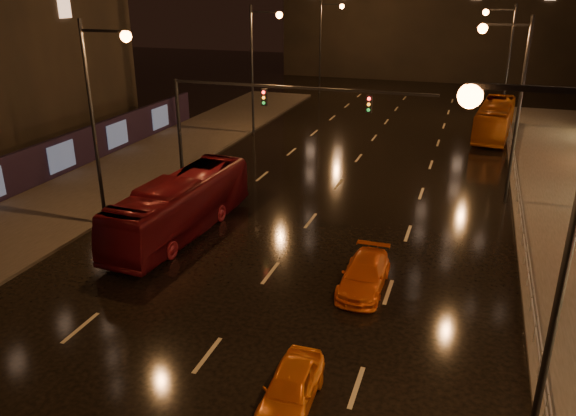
{
  "coord_description": "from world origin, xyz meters",
  "views": [
    {
      "loc": [
        7.43,
        -9.75,
        11.34
      ],
      "look_at": [
        0.33,
        11.35,
        2.5
      ],
      "focal_mm": 35.0,
      "sensor_mm": 36.0,
      "label": 1
    }
  ],
  "objects": [
    {
      "name": "ground",
      "position": [
        0.0,
        20.0,
        0.0
      ],
      "size": [
        140.0,
        140.0,
        0.0
      ],
      "primitive_type": "plane",
      "color": "black",
      "rests_on": "ground"
    },
    {
      "name": "sidewalk_left",
      "position": [
        -13.5,
        15.0,
        0.07
      ],
      "size": [
        7.0,
        70.0,
        0.15
      ],
      "primitive_type": "cube",
      "color": "#38332D",
      "rests_on": "ground"
    },
    {
      "name": "traffic_signal",
      "position": [
        -5.06,
        20.0,
        4.74
      ],
      "size": [
        15.31,
        0.32,
        6.2
      ],
      "color": "black",
      "rests_on": "ground"
    },
    {
      "name": "streetlight_right",
      "position": [
        8.92,
        2.0,
        6.43
      ],
      "size": [
        2.64,
        0.5,
        10.0
      ],
      "color": "black",
      "rests_on": "ground"
    },
    {
      "name": "railing_right",
      "position": [
        10.2,
        18.0,
        0.9
      ],
      "size": [
        0.05,
        56.0,
        1.0
      ],
      "color": "#99999E",
      "rests_on": "sidewalk_right"
    },
    {
      "name": "bus_red",
      "position": [
        -5.57,
        12.55,
        1.42
      ],
      "size": [
        2.89,
        10.31,
        2.84
      ],
      "primitive_type": "imported",
      "rotation": [
        0.0,
        0.0,
        -0.05
      ],
      "color": "#540C14",
      "rests_on": "ground"
    },
    {
      "name": "bus_curb",
      "position": [
        9.0,
        37.62,
        1.39
      ],
      "size": [
        3.28,
        10.15,
        2.78
      ],
      "primitive_type": "imported",
      "rotation": [
        0.0,
        0.0,
        -0.1
      ],
      "color": "#91410E",
      "rests_on": "ground"
    },
    {
      "name": "taxi_near",
      "position": [
        3.34,
        2.64,
        0.59
      ],
      "size": [
        1.5,
        3.52,
        1.19
      ],
      "primitive_type": "imported",
      "rotation": [
        0.0,
        0.0,
        0.03
      ],
      "color": "orange",
      "rests_on": "ground"
    },
    {
      "name": "taxi_far",
      "position": [
        4.0,
        10.0,
        0.6
      ],
      "size": [
        1.69,
        4.12,
        1.19
      ],
      "primitive_type": "imported",
      "rotation": [
        0.0,
        0.0,
        0.0
      ],
      "color": "#E05B15",
      "rests_on": "ground"
    }
  ]
}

